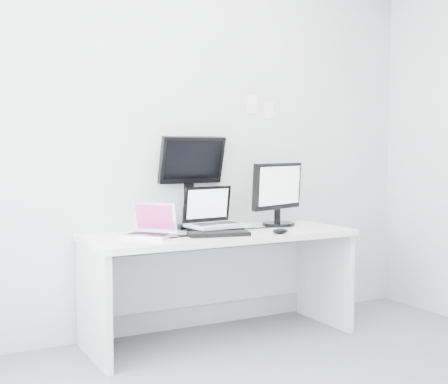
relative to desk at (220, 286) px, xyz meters
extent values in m
plane|color=silver|center=(0.00, 0.35, 0.99)|extent=(3.60, 0.00, 3.60)
cube|color=white|center=(0.00, 0.00, 0.00)|extent=(1.80, 0.70, 0.73)
cube|color=silver|center=(-0.51, 0.00, 0.48)|extent=(0.37, 0.38, 0.23)
cube|color=black|center=(-0.12, 0.22, 0.44)|extent=(0.09, 0.09, 0.15)
cube|color=silver|center=(0.00, 0.04, 0.52)|extent=(0.40, 0.33, 0.31)
cube|color=black|center=(-0.07, 0.30, 0.70)|extent=(0.50, 0.21, 0.66)
cube|color=black|center=(0.54, 0.11, 0.60)|extent=(0.56, 0.40, 0.47)
cube|color=black|center=(-0.09, -0.16, 0.38)|extent=(0.41, 0.22, 0.03)
ellipsoid|color=black|center=(0.31, -0.26, 0.38)|extent=(0.11, 0.07, 0.04)
cube|color=white|center=(0.45, 0.34, 1.26)|extent=(0.10, 0.00, 0.14)
cube|color=white|center=(0.60, 0.34, 1.22)|extent=(0.09, 0.00, 0.13)
camera|label=1|loc=(-1.90, -3.64, 0.92)|focal=49.56mm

